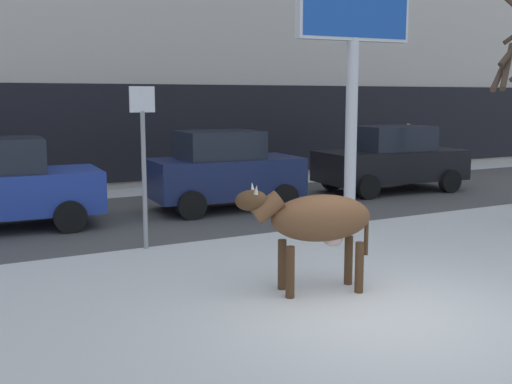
{
  "coord_description": "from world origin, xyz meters",
  "views": [
    {
      "loc": [
        -4.87,
        -5.71,
        2.65
      ],
      "look_at": [
        -0.08,
        3.13,
        1.1
      ],
      "focal_mm": 43.59,
      "sensor_mm": 36.0,
      "label": 1
    }
  ],
  "objects_px": {
    "cow_brown": "(316,220)",
    "billboard": "(354,11)",
    "car_black_sedan": "(391,159)",
    "pedestrian_near_billboard": "(407,149)",
    "car_navy_hatchback": "(224,171)",
    "street_sign": "(144,154)"
  },
  "relations": [
    {
      "from": "cow_brown",
      "to": "street_sign",
      "type": "xyz_separation_m",
      "value": [
        -1.26,
        3.45,
        0.68
      ]
    },
    {
      "from": "car_navy_hatchback",
      "to": "street_sign",
      "type": "relative_size",
      "value": 1.28
    },
    {
      "from": "car_navy_hatchback",
      "to": "street_sign",
      "type": "xyz_separation_m",
      "value": [
        -2.86,
        -2.79,
        0.74
      ]
    },
    {
      "from": "pedestrian_near_billboard",
      "to": "street_sign",
      "type": "bearing_deg",
      "value": -152.39
    },
    {
      "from": "car_navy_hatchback",
      "to": "cow_brown",
      "type": "bearing_deg",
      "value": -104.37
    },
    {
      "from": "billboard",
      "to": "car_navy_hatchback",
      "type": "bearing_deg",
      "value": 117.16
    },
    {
      "from": "cow_brown",
      "to": "pedestrian_near_billboard",
      "type": "bearing_deg",
      "value": 42.95
    },
    {
      "from": "billboard",
      "to": "pedestrian_near_billboard",
      "type": "height_order",
      "value": "billboard"
    },
    {
      "from": "cow_brown",
      "to": "billboard",
      "type": "height_order",
      "value": "billboard"
    },
    {
      "from": "car_navy_hatchback",
      "to": "pedestrian_near_billboard",
      "type": "xyz_separation_m",
      "value": [
        8.47,
        3.14,
        -0.05
      ]
    },
    {
      "from": "car_black_sedan",
      "to": "pedestrian_near_billboard",
      "type": "xyz_separation_m",
      "value": [
        3.13,
        2.81,
        -0.03
      ]
    },
    {
      "from": "billboard",
      "to": "car_black_sedan",
      "type": "height_order",
      "value": "billboard"
    },
    {
      "from": "car_black_sedan",
      "to": "street_sign",
      "type": "distance_m",
      "value": 8.8
    },
    {
      "from": "pedestrian_near_billboard",
      "to": "car_navy_hatchback",
      "type": "bearing_deg",
      "value": -159.68
    },
    {
      "from": "billboard",
      "to": "car_black_sedan",
      "type": "distance_m",
      "value": 6.06
    },
    {
      "from": "billboard",
      "to": "car_navy_hatchback",
      "type": "height_order",
      "value": "billboard"
    },
    {
      "from": "cow_brown",
      "to": "street_sign",
      "type": "height_order",
      "value": "street_sign"
    },
    {
      "from": "cow_brown",
      "to": "street_sign",
      "type": "relative_size",
      "value": 0.69
    },
    {
      "from": "billboard",
      "to": "cow_brown",
      "type": "bearing_deg",
      "value": -132.79
    },
    {
      "from": "car_navy_hatchback",
      "to": "car_black_sedan",
      "type": "bearing_deg",
      "value": 3.44
    },
    {
      "from": "car_black_sedan",
      "to": "street_sign",
      "type": "relative_size",
      "value": 1.53
    },
    {
      "from": "cow_brown",
      "to": "pedestrian_near_billboard",
      "type": "distance_m",
      "value": 13.76
    }
  ]
}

